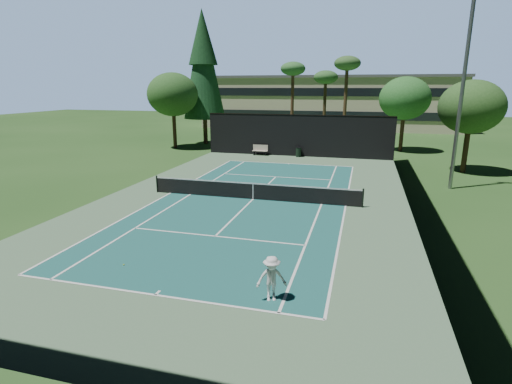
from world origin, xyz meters
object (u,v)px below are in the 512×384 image
tennis_ball_c (278,189)px  tennis_ball_d (167,183)px  tennis_ball_b (249,191)px  tennis_net (253,190)px  park_bench (260,150)px  trash_bin (298,152)px  player (272,279)px  tennis_ball_a (124,265)px

tennis_ball_c → tennis_ball_d: size_ratio=0.82×
tennis_ball_b → tennis_net: bearing=-67.6°
park_bench → trash_bin: bearing=0.3°
tennis_ball_d → park_bench: (3.25, 13.42, 0.51)m
park_bench → trash_bin: park_bench is taller
player → trash_bin: player is taller
player → trash_bin: 27.09m
player → tennis_ball_d: (-10.60, 13.43, -0.72)m
tennis_ball_c → tennis_ball_a: bearing=-103.9°
player → tennis_ball_a: (-6.01, 1.01, -0.72)m
tennis_ball_a → tennis_ball_b: tennis_ball_a is taller
tennis_ball_d → trash_bin: (7.07, 13.43, 0.44)m
tennis_net → tennis_ball_c: tennis_net is taller
player → tennis_ball_c: size_ratio=25.44×
tennis_ball_d → tennis_ball_c: bearing=3.8°
player → tennis_ball_b: 13.78m
tennis_ball_a → player: bearing=-9.5°
park_bench → trash_bin: size_ratio=1.59×
tennis_ball_b → tennis_ball_d: tennis_ball_d is taller
tennis_ball_a → tennis_ball_b: bearing=82.8°
tennis_ball_b → tennis_ball_a: bearing=-97.2°
tennis_net → tennis_ball_c: bearing=71.6°
tennis_ball_d → trash_bin: size_ratio=0.08×
tennis_ball_a → tennis_ball_b: 12.10m
tennis_ball_b → tennis_ball_d: bearing=176.1°
tennis_ball_a → tennis_ball_d: size_ratio=0.88×
tennis_ball_b → tennis_ball_c: (1.68, 0.93, -0.00)m
tennis_net → tennis_ball_b: tennis_net is taller
player → tennis_ball_b: player is taller
player → park_bench: 27.83m
tennis_ball_a → tennis_ball_d: 13.24m
tennis_ball_c → park_bench: size_ratio=0.04×
player → tennis_ball_a: bearing=149.8°
tennis_net → park_bench: size_ratio=8.60×
trash_bin → tennis_ball_a: bearing=-95.5°
tennis_ball_a → tennis_ball_c: tennis_ball_a is taller
trash_bin → tennis_net: bearing=-90.7°
player → trash_bin: size_ratio=1.59×
tennis_ball_b → tennis_ball_d: (-6.12, 0.42, 0.01)m
tennis_ball_a → park_bench: 25.87m
player → tennis_ball_c: bearing=80.7°
tennis_net → player: bearing=-71.6°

